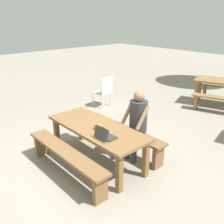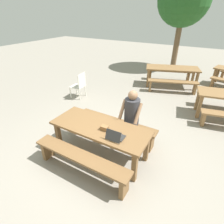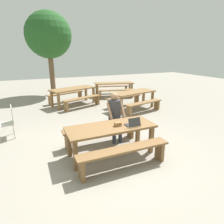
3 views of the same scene
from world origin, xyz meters
TOP-DOWN VIEW (x-y plane):
  - ground_plane at (0.00, 0.00)m, footprint 30.00×30.00m
  - picnic_table_front at (0.00, 0.00)m, footprint 2.04×0.81m
  - bench_near at (0.00, -0.67)m, footprint 2.00×0.30m
  - bench_far at (0.00, 0.67)m, footprint 2.00×0.30m
  - laptop at (0.46, -0.19)m, footprint 0.30×0.28m
  - small_pouch at (0.15, -0.06)m, footprint 0.15×0.10m
  - person_seated at (0.40, 0.63)m, footprint 0.44×0.42m
  - plastic_chair at (-2.24, 2.07)m, footprint 0.48×0.48m
  - picnic_table_mid at (2.78, 5.87)m, footprint 2.22×1.16m
  - bench_mid_south at (2.62, 5.25)m, footprint 1.92×0.75m
  - bench_mid_north at (2.93, 6.49)m, footprint 1.92×0.75m
  - picnic_table_rear at (0.26, 4.86)m, footprint 2.20×1.45m
  - bench_rear_south at (0.50, 4.19)m, footprint 1.83×0.89m
  - bench_rear_north at (0.03, 5.53)m, footprint 1.83×0.89m
  - picnic_table_distant at (2.42, 3.13)m, footprint 2.07×1.13m
  - bench_distant_south at (2.55, 2.51)m, footprint 1.79×0.66m
  - bench_distant_north at (2.30, 3.75)m, footprint 1.79×0.66m
  - tree_left at (-0.27, 7.55)m, footprint 2.41×2.41m

SIDE VIEW (x-z plane):
  - ground_plane at x=0.00m, z-range 0.00..0.00m
  - bench_distant_south at x=2.55m, z-range 0.11..0.54m
  - bench_distant_north at x=2.30m, z-range 0.11..0.54m
  - bench_rear_south at x=0.50m, z-range 0.12..0.57m
  - bench_rear_north at x=0.03m, z-range 0.12..0.57m
  - bench_mid_south at x=2.62m, z-range 0.12..0.57m
  - bench_mid_north at x=2.93m, z-range 0.12..0.57m
  - bench_near at x=0.00m, z-range 0.12..0.60m
  - bench_far at x=0.00m, z-range 0.12..0.60m
  - plastic_chair at x=-2.24m, z-range 0.02..0.93m
  - picnic_table_front at x=0.00m, z-range 0.26..0.97m
  - picnic_table_mid at x=2.78m, z-range 0.25..0.98m
  - picnic_table_distant at x=2.42m, z-range 0.26..1.01m
  - picnic_table_rear at x=0.26m, z-range 0.28..1.05m
  - small_pouch at x=0.15m, z-range 0.71..0.80m
  - laptop at x=0.46m, z-range 0.66..0.87m
  - person_seated at x=0.40m, z-range 0.12..1.45m
  - tree_left at x=-0.27m, z-range 0.97..5.37m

